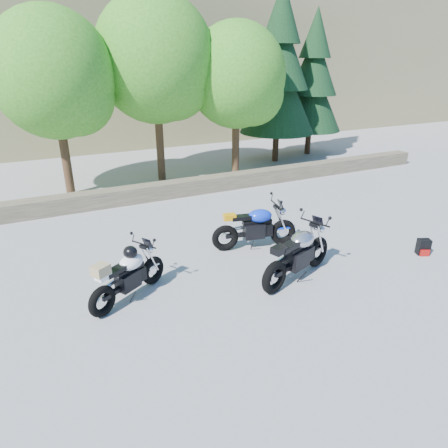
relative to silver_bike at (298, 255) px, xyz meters
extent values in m
plane|color=gray|center=(-1.07, 0.66, -0.54)|extent=(90.00, 90.00, 0.00)
cube|color=#4D4533|center=(-1.07, 6.16, -0.29)|extent=(22.00, 0.55, 0.50)
cube|color=olive|center=(1.93, 28.66, 6.96)|extent=(80.00, 30.00, 15.00)
cylinder|color=#382314|center=(-3.57, 7.86, 0.97)|extent=(0.28, 0.28, 3.02)
sphere|color=#2F791B|center=(-3.57, 7.86, 3.24)|extent=(3.67, 3.67, 3.67)
sphere|color=#2F791B|center=(-3.07, 7.56, 2.59)|extent=(2.38, 2.38, 2.38)
cylinder|color=#382314|center=(-0.27, 8.26, 1.14)|extent=(0.28, 0.28, 3.36)
sphere|color=#2F791B|center=(-0.27, 8.26, 3.66)|extent=(4.08, 4.08, 4.08)
sphere|color=#2F791B|center=(0.23, 7.96, 2.94)|extent=(2.64, 2.64, 2.64)
cylinder|color=#382314|center=(2.53, 7.66, 0.92)|extent=(0.28, 0.28, 2.91)
sphere|color=#2F791B|center=(2.53, 7.66, 3.10)|extent=(3.54, 3.54, 3.54)
sphere|color=#2F791B|center=(3.03, 7.36, 2.48)|extent=(2.29, 2.29, 2.29)
cylinder|color=#382314|center=(5.13, 8.86, 0.54)|extent=(0.26, 0.26, 2.16)
cone|color=black|center=(5.13, 8.86, 2.34)|extent=(3.17, 3.17, 3.24)
cone|color=black|center=(5.13, 8.86, 3.93)|extent=(2.45, 2.45, 2.88)
cone|color=black|center=(5.13, 8.86, 5.37)|extent=(1.58, 1.58, 2.30)
cylinder|color=#382314|center=(7.33, 9.46, 0.42)|extent=(0.26, 0.26, 1.92)
cone|color=black|center=(7.33, 9.46, 2.02)|extent=(2.82, 2.82, 2.88)
cone|color=black|center=(7.33, 9.46, 3.43)|extent=(2.18, 2.18, 2.56)
cone|color=black|center=(7.33, 9.46, 4.71)|extent=(1.41, 1.41, 2.05)
torus|color=black|center=(0.70, 0.25, -0.20)|extent=(0.69, 0.39, 0.68)
torus|color=black|center=(-0.73, -0.27, -0.20)|extent=(0.69, 0.39, 0.68)
cylinder|color=silver|center=(0.70, 0.25, -0.20)|extent=(0.23, 0.12, 0.23)
cylinder|color=silver|center=(-0.73, -0.27, -0.20)|extent=(0.23, 0.12, 0.23)
cube|color=black|center=(-0.03, -0.01, -0.07)|extent=(0.58, 0.47, 0.38)
cube|color=black|center=(0.03, 0.01, 0.16)|extent=(0.75, 0.41, 0.11)
ellipsoid|color=#AEADB2|center=(0.10, 0.04, 0.31)|extent=(0.71, 0.59, 0.32)
cube|color=black|center=(-0.33, -0.12, 0.31)|extent=(0.58, 0.40, 0.10)
cube|color=black|center=(-0.63, -0.23, 0.35)|extent=(0.35, 0.30, 0.14)
cylinder|color=black|center=(0.50, 0.18, 0.55)|extent=(0.27, 0.67, 0.03)
sphere|color=silver|center=(0.66, 0.24, 0.37)|extent=(0.19, 0.19, 0.19)
torus|color=black|center=(-2.73, 1.10, -0.25)|extent=(0.57, 0.43, 0.58)
torus|color=black|center=(-3.85, 0.41, -0.25)|extent=(0.57, 0.43, 0.58)
cylinder|color=silver|center=(-2.73, 1.10, -0.25)|extent=(0.19, 0.14, 0.20)
cylinder|color=silver|center=(-3.85, 0.41, -0.25)|extent=(0.19, 0.14, 0.20)
cube|color=black|center=(-3.31, 0.75, -0.14)|extent=(0.52, 0.46, 0.33)
cube|color=black|center=(-3.25, 0.78, 0.06)|extent=(0.62, 0.46, 0.09)
ellipsoid|color=white|center=(-3.20, 0.81, 0.19)|extent=(0.63, 0.57, 0.28)
cube|color=black|center=(-3.54, 0.60, 0.19)|extent=(0.49, 0.41, 0.08)
cube|color=white|center=(-3.77, 0.46, 0.23)|extent=(0.31, 0.29, 0.12)
cylinder|color=black|center=(-2.89, 1.00, 0.40)|extent=(0.34, 0.53, 0.03)
sphere|color=silver|center=(-2.76, 1.08, 0.24)|extent=(0.16, 0.16, 0.16)
ellipsoid|color=black|center=(-3.20, 0.81, 0.39)|extent=(0.36, 0.36, 0.24)
cube|color=#907D54|center=(-3.80, 0.44, 0.35)|extent=(0.36, 0.34, 0.18)
torus|color=black|center=(0.64, 1.51, -0.22)|extent=(0.66, 0.29, 0.64)
torus|color=black|center=(-0.77, 1.80, -0.22)|extent=(0.66, 0.29, 0.64)
cylinder|color=silver|center=(0.64, 1.51, -0.22)|extent=(0.22, 0.08, 0.22)
cylinder|color=silver|center=(-0.77, 1.80, -0.22)|extent=(0.22, 0.08, 0.22)
cube|color=black|center=(-0.08, 1.66, -0.10)|extent=(0.53, 0.39, 0.36)
cube|color=black|center=(-0.01, 1.64, 0.12)|extent=(0.72, 0.30, 0.10)
ellipsoid|color=#0D30D1|center=(0.06, 1.63, 0.27)|extent=(0.64, 0.50, 0.31)
cube|color=black|center=(-0.38, 1.72, 0.27)|extent=(0.54, 0.32, 0.09)
cube|color=orange|center=(-0.67, 1.78, 0.31)|extent=(0.32, 0.25, 0.13)
cylinder|color=black|center=(0.45, 1.55, 0.50)|extent=(0.17, 0.65, 0.03)
sphere|color=silver|center=(0.60, 1.51, 0.33)|extent=(0.18, 0.18, 0.18)
cube|color=black|center=(3.28, -0.37, -0.35)|extent=(0.33, 0.29, 0.37)
cube|color=#A10F0D|center=(3.23, -0.48, -0.45)|extent=(0.21, 0.13, 0.16)
camera|label=1|loc=(-4.51, -5.85, 3.69)|focal=32.00mm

